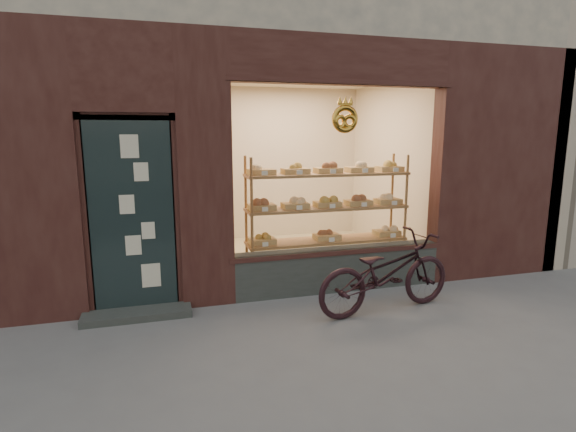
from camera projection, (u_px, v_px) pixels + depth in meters
name	position (u px, v px, depth m)	size (l,w,h in m)	color
ground	(386.00, 380.00, 3.67)	(90.00, 90.00, 0.00)	#5F5F5F
display_shelf	(327.00, 216.00, 6.03)	(2.20, 0.45, 1.70)	brown
bicycle	(386.00, 273.00, 5.02)	(0.59, 1.71, 0.90)	black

